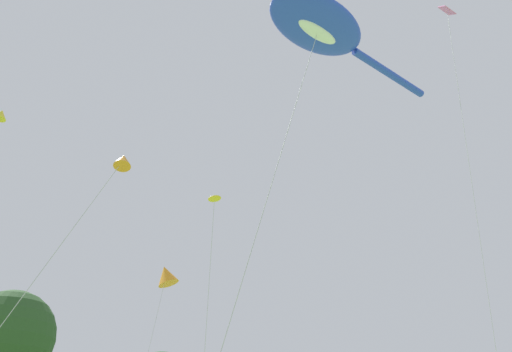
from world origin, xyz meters
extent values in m
ellipsoid|color=blue|center=(3.70, 9.69, 17.63)|extent=(5.14, 3.33, 1.01)
cylinder|color=blue|center=(8.66, 9.14, 17.48)|extent=(5.13, 0.93, 0.36)
ellipsoid|color=white|center=(3.70, 9.69, 17.17)|extent=(2.20, 0.91, 0.36)
cylinder|color=#B2B2B7|center=(1.49, 10.76, 8.56)|extent=(4.45, 2.17, 17.13)
cube|color=pink|center=(10.03, 6.15, 20.62)|extent=(1.00, 0.68, 0.79)
cylinder|color=#B2B2B7|center=(10.02, 7.22, 10.31)|extent=(0.03, 2.15, 20.62)
cone|color=yellow|center=(-4.01, 28.57, 19.12)|extent=(1.01, 1.02, 0.69)
cone|color=orange|center=(3.28, 19.36, 8.37)|extent=(1.55, 1.51, 1.15)
cone|color=orange|center=(-2.94, 12.41, 8.98)|extent=(0.74, 0.78, 0.58)
cylinder|color=#B2B2B7|center=(-4.75, 12.72, 4.49)|extent=(3.64, 0.63, 8.99)
ellipsoid|color=yellow|center=(2.47, 14.88, 10.48)|extent=(0.54, 0.72, 0.23)
cylinder|color=#B2B2B7|center=(2.91, 15.57, 5.24)|extent=(0.90, 1.40, 10.48)
sphere|color=#284C23|center=(4.36, 45.60, 9.09)|extent=(7.97, 7.97, 7.97)
camera|label=1|loc=(-8.03, 1.15, 1.81)|focal=32.03mm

